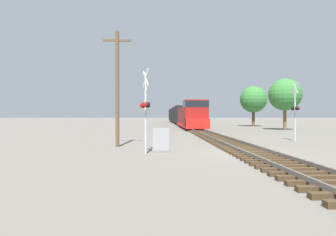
# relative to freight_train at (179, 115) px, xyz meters

# --- Properties ---
(ground_plane) EXTENTS (400.00, 400.00, 0.00)m
(ground_plane) POSITION_rel_freight_train_xyz_m (0.00, -49.65, -2.02)
(ground_plane) COLOR #666059
(rail_track_bed) EXTENTS (2.60, 160.00, 0.31)m
(rail_track_bed) POSITION_rel_freight_train_xyz_m (0.00, -49.65, -1.89)
(rail_track_bed) COLOR #42301E
(rail_track_bed) RESTS_ON ground
(freight_train) EXTENTS (3.12, 60.22, 4.11)m
(freight_train) POSITION_rel_freight_train_xyz_m (0.00, 0.00, 0.00)
(freight_train) COLOR maroon
(freight_train) RESTS_ON ground
(crossing_signal_near) EXTENTS (0.60, 1.00, 4.47)m
(crossing_signal_near) POSITION_rel_freight_train_xyz_m (-5.71, -49.54, 0.47)
(crossing_signal_near) COLOR #B7B7BC
(crossing_signal_near) RESTS_ON ground
(crossing_signal_far) EXTENTS (0.38, 1.01, 4.66)m
(crossing_signal_far) POSITION_rel_freight_train_xyz_m (5.88, -42.96, 0.52)
(crossing_signal_far) COLOR #B7B7BC
(crossing_signal_far) RESTS_ON ground
(relay_cabinet) EXTENTS (1.01, 0.58, 1.31)m
(relay_cabinet) POSITION_rel_freight_train_xyz_m (-4.87, -48.74, -1.38)
(relay_cabinet) COLOR slate
(relay_cabinet) RESTS_ON ground
(utility_pole) EXTENTS (1.80, 0.25, 7.52)m
(utility_pole) POSITION_rel_freight_train_xyz_m (-7.68, -46.28, 1.90)
(utility_pole) COLOR brown
(utility_pole) RESTS_ON ground
(tree_far_right) EXTENTS (4.43, 4.43, 7.14)m
(tree_far_right) POSITION_rel_freight_train_xyz_m (12.51, -27.68, 2.88)
(tree_far_right) COLOR brown
(tree_far_right) RESTS_ON ground
(tree_mid_background) EXTENTS (4.86, 4.86, 7.42)m
(tree_mid_background) POSITION_rel_freight_train_xyz_m (12.45, -15.76, 2.94)
(tree_mid_background) COLOR brown
(tree_mid_background) RESTS_ON ground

